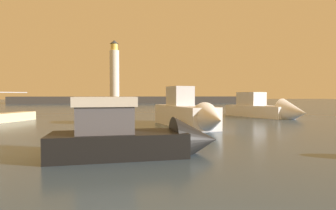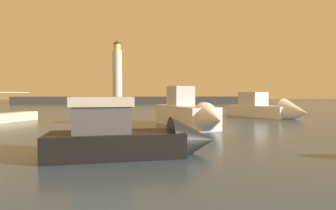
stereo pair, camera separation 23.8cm
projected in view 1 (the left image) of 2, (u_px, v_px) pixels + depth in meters
name	position (u px, v px, depth m)	size (l,w,h in m)	color
ground_plane	(142.00, 111.00, 38.42)	(220.19, 220.19, 0.00)	#384C60
breakwater	(139.00, 100.00, 74.80)	(66.20, 6.02, 1.87)	#423F3D
lighthouse	(114.00, 70.00, 73.71)	(2.52, 2.52, 15.18)	silver
motorboat_0	(269.00, 110.00, 27.82)	(6.26, 9.05, 3.26)	white
motorboat_1	(189.00, 114.00, 19.28)	(4.15, 8.62, 3.13)	white
motorboat_3	(142.00, 137.00, 10.34)	(6.51, 2.53, 2.68)	black
sailboat_moored	(1.00, 116.00, 22.84)	(3.73, 6.26, 10.55)	beige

